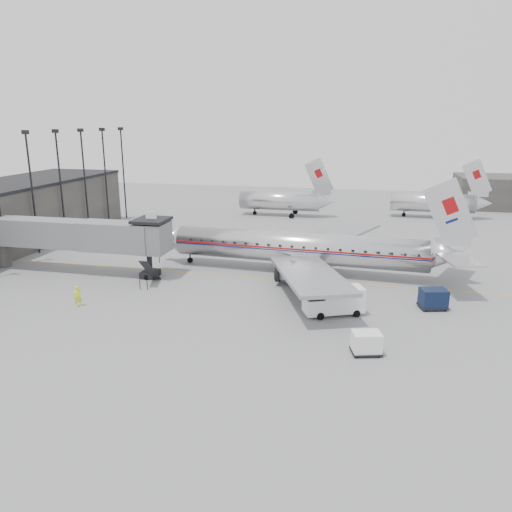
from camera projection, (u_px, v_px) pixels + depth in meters
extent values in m
plane|color=slate|center=(224.00, 294.00, 48.61)|extent=(160.00, 160.00, 0.00)
cube|color=gold|center=(266.00, 278.00, 53.61)|extent=(60.00, 0.15, 0.01)
cube|color=slate|center=(42.00, 232.00, 55.55)|extent=(12.00, 2.80, 3.00)
cube|color=slate|center=(116.00, 237.00, 53.63)|extent=(8.00, 3.00, 3.10)
cube|color=slate|center=(152.00, 238.00, 53.15)|extent=(3.20, 3.60, 3.20)
cube|color=black|center=(151.00, 220.00, 52.65)|extent=(3.40, 3.80, 0.30)
cube|color=white|center=(151.00, 215.00, 52.52)|extent=(1.20, 0.15, 0.80)
cylinder|color=black|center=(150.00, 265.00, 53.61)|extent=(0.56, 0.56, 2.80)
cube|color=black|center=(150.00, 274.00, 53.89)|extent=(1.60, 2.20, 0.70)
cylinder|color=black|center=(146.00, 277.00, 52.96)|extent=(0.30, 0.60, 0.60)
cylinder|color=black|center=(154.00, 272.00, 54.84)|extent=(0.30, 0.60, 0.60)
cylinder|color=#383633|center=(3.00, 255.00, 57.49)|extent=(1.60, 1.60, 2.80)
cube|color=black|center=(150.00, 270.00, 51.18)|extent=(0.90, 3.20, 2.90)
cylinder|color=black|center=(33.00, 194.00, 61.90)|extent=(0.24, 0.24, 15.00)
cube|color=black|center=(25.00, 132.00, 59.92)|extent=(0.90, 0.25, 0.50)
cylinder|color=black|center=(61.00, 188.00, 67.54)|extent=(0.24, 0.24, 15.00)
cube|color=black|center=(55.00, 131.00, 65.56)|extent=(0.90, 0.25, 0.50)
cylinder|color=black|center=(85.00, 183.00, 73.19)|extent=(0.24, 0.24, 15.00)
cube|color=black|center=(80.00, 130.00, 71.20)|extent=(0.90, 0.25, 0.50)
cylinder|color=black|center=(106.00, 178.00, 78.83)|extent=(0.24, 0.24, 15.00)
cube|color=black|center=(102.00, 129.00, 76.85)|extent=(0.90, 0.25, 0.50)
cylinder|color=black|center=(124.00, 174.00, 84.47)|extent=(0.24, 0.24, 15.00)
cube|color=black|center=(120.00, 129.00, 82.49)|extent=(0.90, 0.25, 0.50)
cylinder|color=silver|center=(280.00, 201.00, 87.85)|extent=(14.00, 3.20, 3.20)
cube|color=silver|center=(319.00, 177.00, 85.24)|extent=(5.17, 0.26, 6.52)
cylinder|color=black|center=(255.00, 212.00, 89.37)|extent=(0.24, 0.24, 1.00)
cylinder|color=silver|center=(432.00, 203.00, 86.07)|extent=(14.00, 3.20, 3.20)
cube|color=silver|center=(477.00, 178.00, 83.45)|extent=(5.17, 0.26, 6.52)
cylinder|color=black|center=(404.00, 214.00, 87.58)|extent=(0.24, 0.24, 1.00)
cylinder|color=silver|center=(298.00, 248.00, 55.06)|extent=(28.07, 5.13, 3.44)
cone|color=silver|center=(171.00, 239.00, 59.20)|extent=(2.99, 3.61, 3.44)
cone|color=silver|center=(449.00, 255.00, 50.74)|extent=(3.91, 3.49, 3.27)
cube|color=maroon|center=(298.00, 246.00, 54.99)|extent=(28.07, 5.18, 0.17)
cube|color=#0A0F59|center=(298.00, 247.00, 55.05)|extent=(28.07, 5.18, 0.09)
cube|color=silver|center=(450.00, 213.00, 49.68)|extent=(5.72, 0.62, 7.15)
cube|color=gray|center=(334.00, 235.00, 62.13)|extent=(11.41, 15.56, 1.10)
cube|color=gray|center=(309.00, 274.00, 46.62)|extent=(10.01, 15.73, 1.10)
cylinder|color=gray|center=(310.00, 250.00, 59.79)|extent=(3.28, 2.14, 1.95)
cylinder|color=gray|center=(293.00, 273.00, 50.83)|extent=(3.28, 2.14, 1.95)
cylinder|color=black|center=(190.00, 258.00, 59.15)|extent=(0.19, 0.19, 1.21)
cylinder|color=black|center=(318.00, 262.00, 57.36)|extent=(0.24, 0.24, 1.30)
cylinder|color=black|center=(318.00, 264.00, 57.42)|extent=(0.95, 0.38, 0.93)
cylinder|color=black|center=(310.00, 274.00, 52.88)|extent=(0.24, 0.24, 1.30)
cylinder|color=black|center=(310.00, 276.00, 52.94)|extent=(0.95, 0.38, 0.93)
cube|color=white|center=(342.00, 299.00, 43.36)|extent=(4.15, 3.33, 2.13)
cube|color=white|center=(314.00, 306.00, 43.00)|extent=(2.26, 2.41, 1.42)
cube|color=black|center=(314.00, 299.00, 42.84)|extent=(1.81, 2.06, 0.61)
cylinder|color=black|center=(320.00, 316.00, 42.36)|extent=(0.69, 0.49, 0.65)
cylinder|color=black|center=(314.00, 308.00, 44.09)|extent=(0.69, 0.49, 0.65)
cylinder|color=black|center=(356.00, 313.00, 42.96)|extent=(0.69, 0.49, 0.65)
cylinder|color=black|center=(349.00, 306.00, 44.69)|extent=(0.69, 0.49, 0.65)
cube|color=black|center=(433.00, 297.00, 44.65)|extent=(2.60, 2.21, 1.57)
cube|color=black|center=(432.00, 306.00, 44.87)|extent=(2.74, 2.35, 0.13)
cylinder|color=black|center=(425.00, 310.00, 44.20)|extent=(0.36, 0.22, 0.34)
cylinder|color=black|center=(445.00, 309.00, 44.28)|extent=(0.36, 0.22, 0.34)
cylinder|color=black|center=(420.00, 304.00, 45.50)|extent=(0.36, 0.22, 0.34)
cylinder|color=black|center=(439.00, 304.00, 45.57)|extent=(0.36, 0.22, 0.34)
cube|color=white|center=(366.00, 342.00, 36.02)|extent=(2.34, 1.99, 1.41)
cube|color=black|center=(366.00, 351.00, 36.22)|extent=(2.47, 2.11, 0.12)
cylinder|color=black|center=(357.00, 356.00, 35.62)|extent=(0.32, 0.20, 0.30)
cylinder|color=black|center=(379.00, 355.00, 35.69)|extent=(0.32, 0.20, 0.30)
cylinder|color=black|center=(353.00, 348.00, 36.78)|extent=(0.32, 0.20, 0.30)
cylinder|color=black|center=(374.00, 348.00, 36.85)|extent=(0.32, 0.20, 0.30)
imported|color=#D8F41C|center=(78.00, 296.00, 45.27)|extent=(0.83, 0.80, 1.92)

